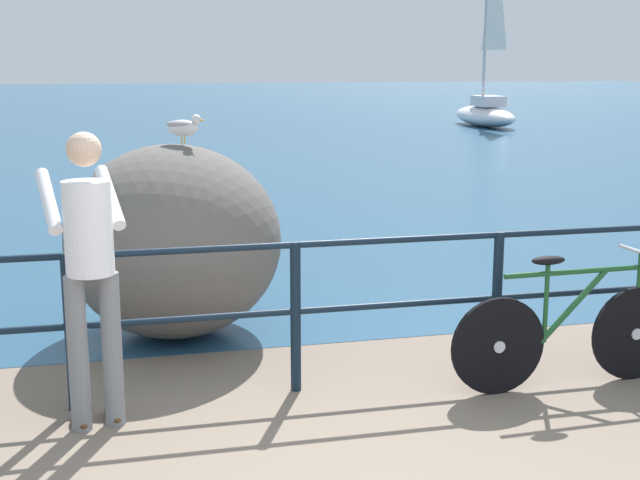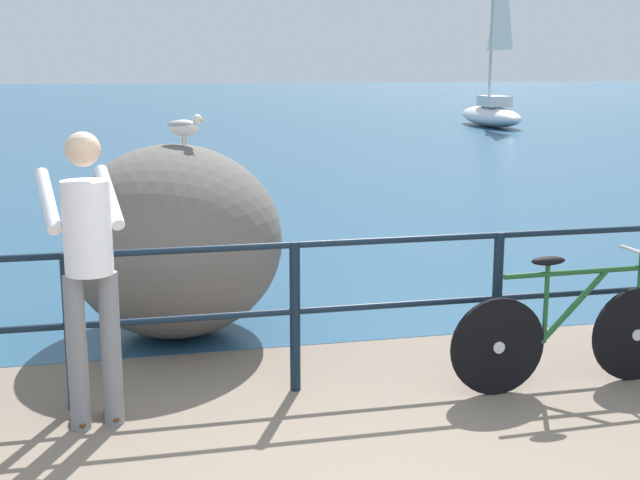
{
  "view_description": "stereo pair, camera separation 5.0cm",
  "coord_description": "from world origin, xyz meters",
  "views": [
    {
      "loc": [
        -1.1,
        -3.32,
        2.16
      ],
      "look_at": [
        0.26,
        2.4,
        0.94
      ],
      "focal_mm": 48.02,
      "sensor_mm": 36.0,
      "label": 1
    },
    {
      "loc": [
        -1.06,
        -3.33,
        2.16
      ],
      "look_at": [
        0.26,
        2.4,
        0.94
      ],
      "focal_mm": 48.02,
      "sensor_mm": 36.0,
      "label": 2
    }
  ],
  "objects": [
    {
      "name": "ground_plane",
      "position": [
        0.0,
        20.0,
        -0.05
      ],
      "size": [
        120.0,
        120.0,
        0.1
      ],
      "primitive_type": "cube",
      "color": "#756656"
    },
    {
      "name": "sea_surface",
      "position": [
        0.0,
        47.9,
        0.0
      ],
      "size": [
        120.0,
        90.0,
        0.01
      ],
      "primitive_type": "cube",
      "color": "navy",
      "rests_on": "ground_plane"
    },
    {
      "name": "promenade_railing",
      "position": [
        0.0,
        2.0,
        0.64
      ],
      "size": [
        8.7,
        0.07,
        1.02
      ],
      "color": "black",
      "rests_on": "ground_plane"
    },
    {
      "name": "bicycle",
      "position": [
        1.81,
        1.65,
        0.39
      ],
      "size": [
        1.7,
        0.48,
        0.92
      ],
      "rotation": [
        0.0,
        0.0,
        0.03
      ],
      "color": "black",
      "rests_on": "ground_plane"
    },
    {
      "name": "person_at_railing",
      "position": [
        -1.29,
        1.72,
        0.99
      ],
      "size": [
        0.54,
        0.67,
        1.78
      ],
      "rotation": [
        0.0,
        0.0,
        1.78
      ],
      "color": "slate",
      "rests_on": "ground_plane"
    },
    {
      "name": "breakwater_boulder_main",
      "position": [
        -0.69,
        3.45,
        0.77
      ],
      "size": [
        1.71,
        1.83,
        1.54
      ],
      "color": "#605B56",
      "rests_on": "ground"
    },
    {
      "name": "seagull",
      "position": [
        -0.59,
        3.43,
        1.68
      ],
      "size": [
        0.32,
        0.24,
        0.23
      ],
      "rotation": [
        0.0,
        0.0,
        5.7
      ],
      "color": "gold",
      "rests_on": "breakwater_boulder_main"
    },
    {
      "name": "sailboat",
      "position": [
        11.4,
        24.42,
        0.71
      ],
      "size": [
        1.48,
        4.45,
        6.16
      ],
      "rotation": [
        0.0,
        0.0,
        1.53
      ],
      "color": "white",
      "rests_on": "sea_surface"
    }
  ]
}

